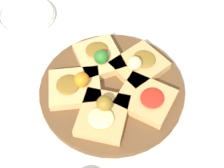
% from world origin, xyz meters
% --- Properties ---
extents(ground_plane, '(3.00, 3.00, 0.00)m').
position_xyz_m(ground_plane, '(0.00, 0.00, 0.00)').
color(ground_plane, silver).
extents(serving_board, '(0.38, 0.38, 0.02)m').
position_xyz_m(serving_board, '(0.00, 0.00, 0.01)').
color(serving_board, brown).
rests_on(serving_board, ground_plane).
extents(focaccia_slice_0, '(0.15, 0.16, 0.06)m').
position_xyz_m(focaccia_slice_0, '(-0.03, -0.09, 0.04)').
color(focaccia_slice_0, tan).
rests_on(focaccia_slice_0, serving_board).
extents(focaccia_slice_1, '(0.17, 0.17, 0.03)m').
position_xyz_m(focaccia_slice_1, '(0.08, -0.05, 0.03)').
color(focaccia_slice_1, tan).
rests_on(focaccia_slice_1, serving_board).
extents(focaccia_slice_2, '(0.17, 0.17, 0.06)m').
position_xyz_m(focaccia_slice_2, '(0.08, 0.06, 0.04)').
color(focaccia_slice_2, tan).
rests_on(focaccia_slice_2, serving_board).
extents(focaccia_slice_3, '(0.15, 0.16, 0.06)m').
position_xyz_m(focaccia_slice_3, '(-0.03, 0.09, 0.04)').
color(focaccia_slice_3, '#DBB775').
rests_on(focaccia_slice_3, serving_board).
extents(focaccia_slice_4, '(0.14, 0.12, 0.06)m').
position_xyz_m(focaccia_slice_4, '(-0.10, -0.01, 0.04)').
color(focaccia_slice_4, '#DBB775').
rests_on(focaccia_slice_4, serving_board).
extents(plate_left, '(0.19, 0.19, 0.02)m').
position_xyz_m(plate_left, '(-0.26, 0.31, 0.01)').
color(plate_left, white).
rests_on(plate_left, ground_plane).
extents(plate_right, '(0.21, 0.21, 0.02)m').
position_xyz_m(plate_right, '(0.12, 0.35, 0.01)').
color(plate_right, white).
rests_on(plate_right, ground_plane).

